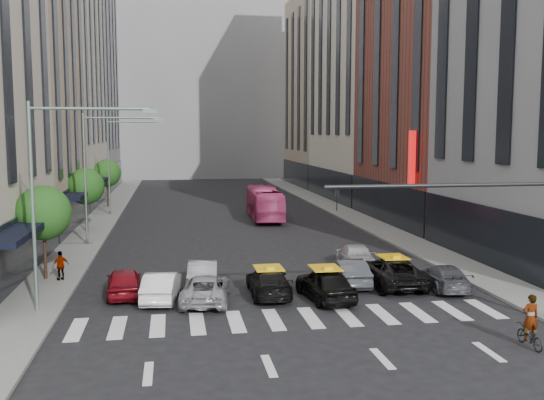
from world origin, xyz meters
name	(u,v)px	position (x,y,z in m)	size (l,w,h in m)	color
ground	(304,330)	(0.00, 0.00, 0.00)	(160.00, 160.00, 0.00)	black
sidewalk_left	(97,224)	(-11.50, 30.00, 0.07)	(3.00, 96.00, 0.15)	slate
sidewalk_right	(356,218)	(11.50, 30.00, 0.07)	(3.00, 96.00, 0.15)	slate
building_left_b	(17,79)	(-17.00, 28.00, 12.00)	(8.00, 16.00, 24.00)	tan
building_left_c	(57,37)	(-17.00, 46.00, 18.00)	(8.00, 20.00, 36.00)	beige
building_left_d	(83,81)	(-17.00, 65.00, 15.00)	(8.00, 18.00, 30.00)	gray
building_right_b	(431,72)	(17.00, 27.00, 13.00)	(8.00, 18.00, 26.00)	brown
building_right_c	(363,27)	(17.00, 46.00, 20.00)	(8.00, 20.00, 40.00)	beige
building_right_d	(322,91)	(17.00, 65.00, 14.00)	(8.00, 18.00, 28.00)	tan
building_far	(200,74)	(0.00, 85.00, 18.00)	(30.00, 10.00, 36.00)	gray
tree_near	(43,213)	(-11.80, 10.00, 3.65)	(2.88, 2.88, 4.95)	black
tree_mid	(86,187)	(-11.80, 26.00, 3.65)	(2.88, 2.88, 4.95)	black
tree_far	(107,173)	(-11.80, 42.00, 3.65)	(2.88, 2.88, 4.95)	black
streetlamp_near	(55,178)	(-10.04, 4.00, 5.90)	(5.38, 0.25, 9.00)	gray
streetlamp_mid	(99,161)	(-10.04, 20.00, 5.90)	(5.38, 0.25, 9.00)	gray
streetlamp_far	(119,153)	(-10.04, 36.00, 5.90)	(5.38, 0.25, 9.00)	gray
traffic_signal	(500,218)	(7.69, -1.00, 4.47)	(10.10, 0.20, 6.00)	black
liberty_sign	(412,157)	(12.60, 20.00, 6.00)	(0.30, 0.70, 4.00)	red
car_red	(124,282)	(-7.49, 6.38, 0.69)	(1.63, 4.05, 1.38)	maroon
car_white_front	(161,286)	(-5.70, 5.27, 0.68)	(1.45, 4.16, 1.37)	white
car_silver	(206,288)	(-3.67, 4.67, 0.64)	(2.11, 4.58, 1.27)	#AEADB3
taxi_left	(269,282)	(-0.60, 5.32, 0.67)	(1.87, 4.59, 1.33)	black
taxi_center	(325,284)	(1.90, 4.13, 0.75)	(1.78, 4.41, 1.50)	black
car_grey_mid	(348,272)	(3.77, 6.65, 0.69)	(1.46, 4.20, 1.38)	#3D4045
taxi_right	(392,271)	(5.98, 6.17, 0.74)	(2.45, 5.32, 1.48)	black
car_grey_curb	(444,277)	(8.31, 5.07, 0.61)	(1.72, 4.23, 1.23)	#46474E
car_row2_left	(203,273)	(-3.63, 7.69, 0.69)	(1.45, 4.17, 1.37)	#A2A2A7
car_row2_right	(355,255)	(5.45, 10.91, 0.65)	(1.83, 4.50, 1.31)	silver
bus	(264,203)	(3.17, 31.29, 1.45)	(2.44, 10.44, 2.91)	#C73A72
motorcycle	(530,336)	(7.71, -3.29, 0.42)	(0.55, 1.59, 0.84)	black
rider	(531,302)	(7.71, -3.29, 1.70)	(0.63, 0.42, 1.74)	gray
pedestrian_far	(61,266)	(-10.95, 9.55, 0.92)	(0.90, 0.37, 1.54)	gray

